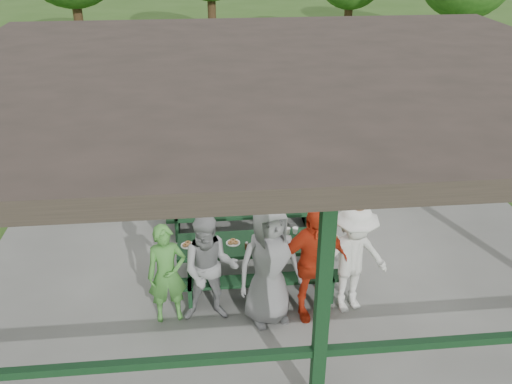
{
  "coord_description": "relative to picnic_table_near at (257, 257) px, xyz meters",
  "views": [
    {
      "loc": [
        -1.17,
        -8.34,
        5.4
      ],
      "look_at": [
        -0.37,
        -0.3,
        1.27
      ],
      "focal_mm": 38.0,
      "sensor_mm": 36.0,
      "label": 1
    }
  ],
  "objects": [
    {
      "name": "table_setting",
      "position": [
        0.02,
        0.02,
        0.31
      ],
      "size": [
        2.5,
        0.45,
        0.1
      ],
      "color": "white",
      "rests_on": "picnic_table_near"
    },
    {
      "name": "farm_trailer",
      "position": [
        -1.89,
        10.03,
        0.06
      ],
      "size": [
        3.61,
        2.34,
        1.27
      ],
      "rotation": [
        0.0,
        0.0,
        -0.37
      ],
      "color": "navy",
      "rests_on": "ground"
    },
    {
      "name": "spectator_blue",
      "position": [
        -0.94,
        3.5,
        0.45
      ],
      "size": [
        0.75,
        0.57,
        1.85
      ],
      "primitive_type": "imported",
      "rotation": [
        0.0,
        0.0,
        2.93
      ],
      "color": "#395496",
      "rests_on": "concrete_slab"
    },
    {
      "name": "contestant_grey_left",
      "position": [
        -0.76,
        -0.8,
        0.38
      ],
      "size": [
        0.85,
        0.68,
        1.7
      ],
      "primitive_type": "imported",
      "rotation": [
        0.0,
        0.0,
        -0.05
      ],
      "color": "gray",
      "rests_on": "concrete_slab"
    },
    {
      "name": "spectator_grey",
      "position": [
        1.93,
        2.97,
        0.26
      ],
      "size": [
        0.8,
        0.68,
        1.45
      ],
      "primitive_type": "imported",
      "rotation": [
        0.0,
        0.0,
        2.94
      ],
      "color": "gray",
      "rests_on": "concrete_slab"
    },
    {
      "name": "pavilion_structure",
      "position": [
        0.44,
        1.2,
        2.6
      ],
      "size": [
        10.6,
        8.6,
        3.24
      ],
      "color": "black",
      "rests_on": "concrete_slab"
    },
    {
      "name": "concrete_slab",
      "position": [
        0.44,
        1.2,
        -0.52
      ],
      "size": [
        10.0,
        8.0,
        0.1
      ],
      "primitive_type": "cube",
      "color": "slate",
      "rests_on": "ground"
    },
    {
      "name": "picnic_table_near",
      "position": [
        0.0,
        0.0,
        0.0
      ],
      "size": [
        2.49,
        1.39,
        0.75
      ],
      "color": "black",
      "rests_on": "concrete_slab"
    },
    {
      "name": "contestant_green",
      "position": [
        -1.37,
        -0.75,
        0.3
      ],
      "size": [
        0.61,
        0.45,
        1.54
      ],
      "primitive_type": "imported",
      "rotation": [
        0.0,
        0.0,
        0.15
      ],
      "color": "#49933A",
      "rests_on": "concrete_slab"
    },
    {
      "name": "spectator_lblue",
      "position": [
        -0.17,
        2.87,
        0.39
      ],
      "size": [
        1.67,
        0.91,
        1.71
      ],
      "primitive_type": "imported",
      "rotation": [
        0.0,
        0.0,
        3.41
      ],
      "color": "#8BA6D7",
      "rests_on": "concrete_slab"
    },
    {
      "name": "contestant_grey_mid",
      "position": [
        0.07,
        -0.9,
        0.48
      ],
      "size": [
        1.06,
        0.83,
        1.91
      ],
      "primitive_type": "imported",
      "rotation": [
        0.0,
        0.0,
        0.26
      ],
      "color": "gray",
      "rests_on": "concrete_slab"
    },
    {
      "name": "contestant_red",
      "position": [
        0.69,
        -0.88,
        0.43
      ],
      "size": [
        1.11,
        0.59,
        1.81
      ],
      "primitive_type": "imported",
      "rotation": [
        0.0,
        0.0,
        0.14
      ],
      "color": "red",
      "rests_on": "concrete_slab"
    },
    {
      "name": "picnic_table_far",
      "position": [
        -0.11,
        2.0,
        0.01
      ],
      "size": [
        2.79,
        1.39,
        0.75
      ],
      "color": "black",
      "rests_on": "concrete_slab"
    },
    {
      "name": "pickup_truck",
      "position": [
        1.08,
        10.23,
        0.15
      ],
      "size": [
        5.57,
        3.39,
        1.44
      ],
      "primitive_type": "imported",
      "rotation": [
        0.0,
        0.0,
        1.77
      ],
      "color": "silver",
      "rests_on": "ground"
    },
    {
      "name": "contestant_white_fedora",
      "position": [
        1.31,
        -0.79,
        0.4
      ],
      "size": [
        1.25,
        0.91,
        1.8
      ],
      "rotation": [
        0.0,
        0.0,
        0.25
      ],
      "color": "white",
      "rests_on": "concrete_slab"
    },
    {
      "name": "ground",
      "position": [
        0.44,
        1.2,
        -0.57
      ],
      "size": [
        90.0,
        90.0,
        0.0
      ],
      "primitive_type": "plane",
      "color": "#30531A",
      "rests_on": "ground"
    }
  ]
}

